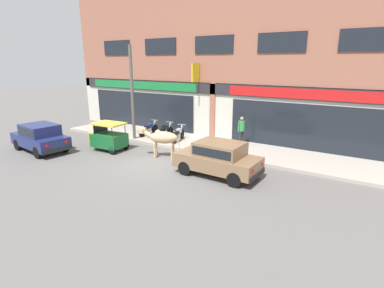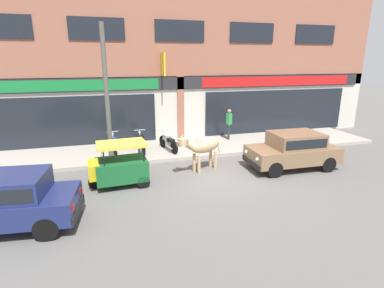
{
  "view_description": "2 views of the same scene",
  "coord_description": "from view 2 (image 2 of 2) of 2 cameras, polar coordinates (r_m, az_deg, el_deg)",
  "views": [
    {
      "loc": [
        8.66,
        -10.46,
        4.63
      ],
      "look_at": [
        1.38,
        1.0,
        0.89
      ],
      "focal_mm": 28.0,
      "sensor_mm": 36.0,
      "label": 1
    },
    {
      "loc": [
        -3.75,
        -9.71,
        4.21
      ],
      "look_at": [
        -0.67,
        1.0,
        1.06
      ],
      "focal_mm": 28.0,
      "sensor_mm": 36.0,
      "label": 2
    }
  ],
  "objects": [
    {
      "name": "utility_pole",
      "position": [
        12.28,
        -15.92,
        8.81
      ],
      "size": [
        0.18,
        0.18,
        5.41
      ],
      "primitive_type": "cylinder",
      "color": "#595651",
      "rests_on": "sidewalk"
    },
    {
      "name": "motorcycle_1",
      "position": [
        13.92,
        -9.57,
        0.21
      ],
      "size": [
        0.52,
        1.81,
        0.88
      ],
      "color": "black",
      "rests_on": "sidewalk"
    },
    {
      "name": "sidewalk",
      "position": [
        14.68,
        -0.57,
        -0.61
      ],
      "size": [
        19.0,
        3.33,
        0.14
      ],
      "primitive_type": "cube",
      "color": "#A8A093",
      "rests_on": "ground"
    },
    {
      "name": "motorcycle_2",
      "position": [
        13.89,
        -4.57,
        0.35
      ],
      "size": [
        0.66,
        1.78,
        0.88
      ],
      "color": "black",
      "rests_on": "sidewalk"
    },
    {
      "name": "car_1",
      "position": [
        9.0,
        -32.05,
        -8.95
      ],
      "size": [
        3.74,
        1.98,
        1.46
      ],
      "color": "black",
      "rests_on": "ground"
    },
    {
      "name": "pedestrian",
      "position": [
        15.8,
        7.06,
        4.39
      ],
      "size": [
        0.32,
        0.47,
        1.6
      ],
      "color": "#2D2D33",
      "rests_on": "sidewalk"
    },
    {
      "name": "auto_rickshaw",
      "position": [
        10.58,
        -13.73,
        -4.31
      ],
      "size": [
        2.03,
        1.27,
        1.52
      ],
      "color": "black",
      "rests_on": "ground"
    },
    {
      "name": "shop_building",
      "position": [
        15.95,
        -2.54,
        16.55
      ],
      "size": [
        23.0,
        1.4,
        9.29
      ],
      "color": "#9E604C",
      "rests_on": "ground"
    },
    {
      "name": "ground_plane",
      "position": [
        11.23,
        4.74,
        -6.32
      ],
      "size": [
        90.0,
        90.0,
        0.0
      ],
      "primitive_type": "plane",
      "color": "#605E5B"
    },
    {
      "name": "cow",
      "position": [
        11.53,
        2.15,
        -0.38
      ],
      "size": [
        2.01,
        1.14,
        1.61
      ],
      "color": "tan",
      "rests_on": "ground"
    },
    {
      "name": "car_0",
      "position": [
        12.51,
        18.76,
        -0.85
      ],
      "size": [
        3.65,
        1.69,
        1.46
      ],
      "color": "black",
      "rests_on": "ground"
    },
    {
      "name": "motorcycle_0",
      "position": [
        13.86,
        -14.63,
        -0.16
      ],
      "size": [
        0.52,
        1.81,
        0.88
      ],
      "color": "black",
      "rests_on": "sidewalk"
    }
  ]
}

